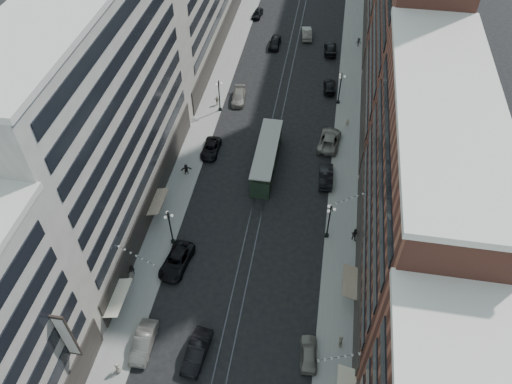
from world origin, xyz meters
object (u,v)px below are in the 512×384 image
Objects in this scene: car_4 at (309,353)px; pedestrian_6 at (217,100)px; pedestrian_1 at (117,368)px; car_1 at (143,342)px; lamppost_sw_mid at (219,95)px; car_12 at (330,49)px; car_10 at (326,176)px; pedestrian_5 at (186,169)px; pedestrian_8 at (347,122)px; car_11 at (329,140)px; lamppost_se_mid at (340,87)px; pedestrian_2 at (132,270)px; car_5 at (197,352)px; pedestrian_extra_0 at (131,276)px; car_2 at (177,261)px; pedestrian_9 at (359,42)px; car_7 at (211,149)px; streetcar at (267,158)px; car_9 at (257,13)px; pedestrian_7 at (354,234)px; car_14 at (307,33)px; car_13 at (275,42)px; lamppost_sw_far at (170,227)px; car_8 at (239,97)px; pedestrian_4 at (341,341)px; car_extra_0 at (329,86)px; lamppost_se_far at (329,220)px.

pedestrian_6 is at bearing -70.77° from car_4.
pedestrian_1 is at bearing 8.94° from car_4.
car_1 is 3.21× the size of pedestrian_6.
lamppost_sw_mid is 1.03× the size of car_12.
lamppost_sw_mid is 22.05m from car_10.
pedestrian_5 is 25.79m from pedestrian_8.
car_12 is (-1.41, 26.01, -0.09)m from car_11.
lamppost_se_mid is 43.15m from pedestrian_2.
lamppost_se_mid is 1.05× the size of car_5.
car_2 is at bearing 40.37° from pedestrian_extra_0.
pedestrian_9 is (3.61, 62.31, 0.25)m from car_4.
car_7 is 0.81× the size of car_11.
car_1 is at bearing -106.22° from streetcar.
lamppost_se_mid is at bearing -51.31° from car_9.
pedestrian_7 is at bearing -94.76° from pedestrian_9.
car_12 is at bearing -53.95° from pedestrian_7.
car_7 is 36.91m from car_14.
pedestrian_2 reaches higher than car_13.
pedestrian_2 is (-3.30, -5.23, -2.18)m from lamppost_sw_far.
car_11 is 3.95× the size of pedestrian_6.
pedestrian_5 is at bearing -134.83° from lamppost_se_mid.
pedestrian_8 reaches higher than car_8.
car_14 reaches higher than car_9.
car_13 is (-3.32, 32.73, -0.81)m from streetcar.
pedestrian_extra_0 is at bearing -138.36° from car_2.
car_1 is 16.88m from car_4.
lamppost_sw_mid is 41.24m from car_5.
pedestrian_1 is at bearing -119.09° from car_1.
pedestrian_extra_0 is at bearing 41.78° from car_10.
pedestrian_2 is 0.90× the size of pedestrian_4.
streetcar is 21.67m from car_extra_0.
pedestrian_9 is at bearing -91.16° from car_11.
lamppost_sw_mid reaches higher than car_14.
car_11 reaches higher than car_13.
car_9 is 2.62× the size of pedestrian_6.
car_10 is at bearing 154.71° from pedestrian_6.
lamppost_se_far is 10.19m from car_10.
pedestrian_7 reaches higher than car_7.
car_10 is at bearing 73.72° from car_5.
car_4 is at bearing -20.49° from car_2.
pedestrian_2 is (-4.67, -2.08, 0.10)m from car_2.
car_4 is 0.86× the size of car_7.
car_2 is at bearing 69.83° from car_12.
lamppost_sw_mid reaches higher than pedestrian_7.
pedestrian_8 is at bearing 61.17° from pedestrian_extra_0.
pedestrian_6 is at bearing -155.14° from car_8.
pedestrian_8 is (10.82, 10.89, -0.71)m from streetcar.
lamppost_sw_mid is at bearing -85.74° from car_9.
pedestrian_9 is (14.76, 64.03, 0.11)m from car_5.
car_4 is at bearing 127.42° from pedestrian_6.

